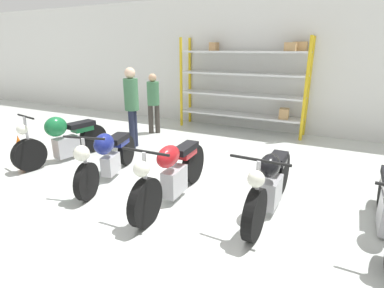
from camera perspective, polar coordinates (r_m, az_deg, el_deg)
ground_plane at (r=4.92m, az=-2.11°, el=-9.07°), size 30.00×30.00×0.00m
back_wall at (r=8.63m, az=12.70°, el=14.58°), size 30.00×0.08×3.60m
shelving_rack at (r=8.39m, az=10.03°, el=11.43°), size 3.50×0.63×2.51m
motorcycle_green at (r=6.65m, az=-23.30°, el=0.91°), size 0.69×2.01×1.05m
motorcycle_blue at (r=5.36m, az=-15.79°, el=-2.00°), size 0.83×2.04×0.99m
motorcycle_red at (r=4.48m, az=-3.73°, el=-5.45°), size 0.68×2.15×1.03m
motorcycle_black at (r=4.29m, az=14.66°, el=-7.37°), size 0.71×2.07×1.02m
person_browsing at (r=8.11m, az=-7.38°, el=8.51°), size 0.45×0.45×1.59m
person_near_rack at (r=6.92m, az=-11.44°, el=8.00°), size 0.40×0.40×1.82m
traffic_cone at (r=7.05m, az=-29.98°, el=-0.70°), size 0.32×0.32×0.55m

